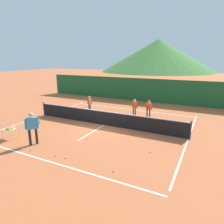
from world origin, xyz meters
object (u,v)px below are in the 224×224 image
at_px(tennis_ball_1, 31,149).
at_px(tennis_ball_9, 56,155).
at_px(tennis_ball_3, 150,152).
at_px(tennis_ball_5, 39,130).
at_px(tennis_net, 104,118).
at_px(student_2, 149,107).
at_px(tennis_ball_2, 151,135).
at_px(tennis_ball_7, 88,138).
at_px(instructor, 32,125).
at_px(ball_cart, 10,128).
at_px(tennis_ball_8, 67,130).
at_px(tennis_ball_4, 66,158).
at_px(tennis_ball_6, 141,137).
at_px(student_1, 135,106).
at_px(tennis_ball_0, 114,171).
at_px(student_0, 90,102).

distance_m(tennis_ball_1, tennis_ball_9, 1.53).
relative_size(tennis_ball_3, tennis_ball_5, 1.00).
bearing_deg(tennis_net, student_2, 54.27).
bearing_deg(tennis_net, tennis_ball_2, -8.30).
xyz_separation_m(tennis_net, tennis_ball_7, (0.35, -2.53, -0.47)).
bearing_deg(tennis_ball_1, tennis_ball_9, 2.63).
height_order(instructor, ball_cart, instructor).
bearing_deg(tennis_ball_8, student_2, 53.93).
bearing_deg(tennis_ball_3, tennis_ball_4, -144.18).
bearing_deg(student_2, tennis_ball_5, -131.61).
xyz_separation_m(student_2, tennis_ball_3, (1.78, -5.50, -0.78)).
bearing_deg(instructor, tennis_ball_2, 37.38).
height_order(tennis_ball_6, tennis_ball_9, same).
bearing_deg(student_1, tennis_ball_8, -117.18).
distance_m(tennis_ball_3, tennis_ball_9, 4.39).
xyz_separation_m(ball_cart, tennis_ball_7, (3.82, 1.88, -0.56)).
bearing_deg(tennis_ball_3, tennis_ball_0, -109.20).
relative_size(student_1, tennis_ball_0, 19.69).
xyz_separation_m(instructor, student_1, (2.78, 7.28, -0.23)).
bearing_deg(tennis_ball_4, tennis_ball_5, 151.62).
relative_size(student_1, tennis_ball_9, 19.69).
distance_m(tennis_ball_3, tennis_ball_8, 5.43).
relative_size(tennis_ball_4, tennis_ball_6, 1.00).
bearing_deg(tennis_ball_9, instructor, 165.54).
relative_size(tennis_ball_0, tennis_ball_8, 1.00).
bearing_deg(tennis_ball_5, tennis_ball_8, 28.08).
distance_m(tennis_net, tennis_ball_0, 5.77).
height_order(student_0, tennis_ball_5, student_0).
bearing_deg(tennis_ball_2, ball_cart, -150.07).
xyz_separation_m(student_1, tennis_ball_7, (-0.68, -5.44, -0.77)).
distance_m(student_0, tennis_ball_3, 8.49).
bearing_deg(tennis_ball_9, student_0, 112.11).
bearing_deg(student_1, instructor, -110.88).
relative_size(tennis_ball_1, tennis_ball_9, 1.00).
distance_m(student_1, tennis_ball_6, 4.41).
relative_size(tennis_ball_1, tennis_ball_6, 1.00).
height_order(tennis_ball_7, tennis_ball_9, same).
height_order(instructor, tennis_ball_9, instructor).
xyz_separation_m(student_2, tennis_ball_7, (-1.78, -5.49, -0.78)).
bearing_deg(ball_cart, tennis_ball_0, -3.67).
distance_m(student_0, tennis_ball_5, 5.44).
bearing_deg(tennis_ball_8, tennis_ball_9, -59.50).
bearing_deg(instructor, ball_cart, -178.76).
relative_size(tennis_ball_6, tennis_ball_8, 1.00).
distance_m(student_2, tennis_ball_1, 8.67).
height_order(student_2, tennis_ball_0, student_2).
relative_size(tennis_ball_0, tennis_ball_3, 1.00).
bearing_deg(tennis_net, student_0, 137.74).
distance_m(tennis_net, ball_cart, 5.62).
bearing_deg(tennis_ball_8, tennis_ball_1, -86.89).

